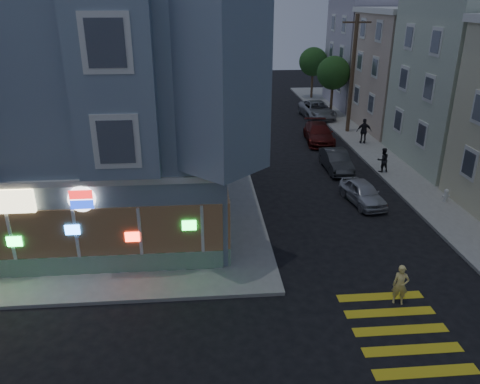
{
  "coord_description": "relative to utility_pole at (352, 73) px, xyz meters",
  "views": [
    {
      "loc": [
        0.09,
        -12.38,
        10.27
      ],
      "look_at": [
        1.65,
        5.96,
        2.6
      ],
      "focal_mm": 35.0,
      "sensor_mm": 36.0,
      "label": 1
    }
  ],
  "objects": [
    {
      "name": "pedestrian_a",
      "position": [
        -0.7,
        -9.62,
        -3.88
      ],
      "size": [
        0.83,
        0.69,
        1.54
      ],
      "primitive_type": "imported",
      "rotation": [
        0.0,
        0.0,
        3.3
      ],
      "color": "black",
      "rests_on": "sidewalk_ne"
    },
    {
      "name": "pedestrian_b",
      "position": [
        0.15,
        -3.45,
        -3.71
      ],
      "size": [
        1.14,
        0.58,
        1.87
      ],
      "primitive_type": "imported",
      "rotation": [
        0.0,
        0.0,
        3.02
      ],
      "color": "black",
      "rests_on": "sidewalk_ne"
    },
    {
      "name": "row_house_d",
      "position": [
        7.5,
        10.0,
        0.6
      ],
      "size": [
        12.0,
        8.6,
        10.5
      ],
      "primitive_type": "cube",
      "color": "#A8A1B1",
      "rests_on": "sidewalk_ne"
    },
    {
      "name": "corner_building",
      "position": [
        -18.0,
        -13.02,
        1.02
      ],
      "size": [
        14.6,
        14.6,
        11.4
      ],
      "color": "gray",
      "rests_on": "sidewalk_nw"
    },
    {
      "name": "row_house_c",
      "position": [
        7.5,
        1.0,
        -0.15
      ],
      "size": [
        12.0,
        8.6,
        9.0
      ],
      "primitive_type": "cube",
      "color": "tan",
      "rests_on": "sidewalk_ne"
    },
    {
      "name": "parked_car_a",
      "position": [
        -3.4,
        -13.94,
        -4.19
      ],
      "size": [
        1.91,
        3.74,
        1.22
      ],
      "primitive_type": "imported",
      "rotation": [
        0.0,
        0.0,
        0.14
      ],
      "color": "#B4B6BC",
      "rests_on": "ground"
    },
    {
      "name": "utility_pole",
      "position": [
        0.0,
        0.0,
        0.0
      ],
      "size": [
        2.2,
        0.3,
        9.0
      ],
      "color": "#4C3826",
      "rests_on": "sidewalk_ne"
    },
    {
      "name": "parked_car_c",
      "position": [
        -3.0,
        -2.44,
        -4.09
      ],
      "size": [
        2.42,
        5.02,
        1.41
      ],
      "primitive_type": "imported",
      "rotation": [
        0.0,
        0.0,
        -0.09
      ],
      "color": "#511512",
      "rests_on": "ground"
    },
    {
      "name": "parked_car_d",
      "position": [
        -1.3,
        5.23,
        -4.05
      ],
      "size": [
        2.72,
        5.5,
        1.5
      ],
      "primitive_type": "imported",
      "rotation": [
        0.0,
        0.0,
        0.04
      ],
      "color": "#92959B",
      "rests_on": "ground"
    },
    {
      "name": "parked_car_b",
      "position": [
        -3.4,
        -8.74,
        -4.15
      ],
      "size": [
        1.38,
        3.94,
        1.3
      ],
      "primitive_type": "imported",
      "rotation": [
        0.0,
        0.0,
        -0.0
      ],
      "color": "#333538",
      "rests_on": "ground"
    },
    {
      "name": "street_tree_far",
      "position": [
        0.2,
        14.0,
        -0.86
      ],
      "size": [
        3.0,
        3.0,
        5.3
      ],
      "color": "#4C3826",
      "rests_on": "sidewalk_ne"
    },
    {
      "name": "running_child",
      "position": [
        -4.98,
        -22.77,
        -4.03
      ],
      "size": [
        0.65,
        0.53,
        1.53
      ],
      "primitive_type": "imported",
      "rotation": [
        0.0,
        0.0,
        -0.33
      ],
      "color": "#F5DD7D",
      "rests_on": "ground"
    },
    {
      "name": "sidewalk_nw",
      "position": [
        -25.5,
        -1.0,
        -4.72
      ],
      "size": [
        33.0,
        42.0,
        0.15
      ],
      "primitive_type": "cube",
      "color": "gray",
      "rests_on": "ground"
    },
    {
      "name": "fire_hydrant",
      "position": [
        1.0,
        -14.43,
        -4.27
      ],
      "size": [
        0.41,
        0.24,
        0.71
      ],
      "color": "silver",
      "rests_on": "sidewalk_ne"
    },
    {
      "name": "street_tree_near",
      "position": [
        0.2,
        6.0,
        -0.86
      ],
      "size": [
        3.0,
        3.0,
        5.3
      ],
      "color": "#4C3826",
      "rests_on": "sidewalk_ne"
    },
    {
      "name": "traffic_signal",
      "position": [
        -11.87,
        -19.12,
        -1.55
      ],
      "size": [
        0.57,
        0.51,
        4.58
      ],
      "rotation": [
        0.0,
        0.0,
        -0.25
      ],
      "color": "black",
      "rests_on": "sidewalk_nw"
    },
    {
      "name": "ground",
      "position": [
        -12.0,
        -24.0,
        -4.8
      ],
      "size": [
        120.0,
        120.0,
        0.0
      ],
      "primitive_type": "plane",
      "color": "black",
      "rests_on": "ground"
    }
  ]
}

